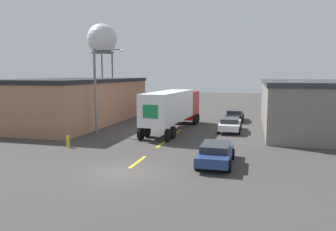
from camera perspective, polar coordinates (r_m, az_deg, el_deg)
The scene contains 11 objects.
ground_plane at distance 18.45m, azimuth -7.77°, elevation -9.84°, with size 160.00×160.00×0.00m, color #3D3A38.
road_centerline at distance 25.61m, azimuth -1.05°, elevation -4.93°, with size 0.20×13.85×0.01m.
warehouse_left at distance 38.75m, azimuth -16.10°, elevation 2.58°, with size 10.56×20.27×4.89m.
warehouse_right at distance 36.14m, azimuth 26.73°, elevation 1.68°, with size 13.25×19.86×4.76m.
semi_truck at distance 31.41m, azimuth 0.99°, elevation 1.58°, with size 3.29×12.44×3.81m.
parked_car_right_near at distance 19.96m, azimuth 8.32°, elevation -6.42°, with size 2.04×4.75×1.30m.
parked_car_right_mid at distance 31.44m, azimuth 10.74°, elevation -1.47°, with size 2.04×4.75×1.30m.
parked_car_right_far at distance 38.74m, azimuth 11.52°, elevation 0.14°, with size 2.04×4.75×1.30m.
water_tower at distance 71.62m, azimuth -11.41°, elevation 12.84°, with size 6.24×6.24×15.84m.
street_lamp at distance 30.10m, azimuth -11.89°, elevation 5.44°, with size 3.11×0.32×7.68m.
fire_hydrant at distance 25.40m, azimuth -16.99°, elevation -4.34°, with size 0.22×0.22×0.89m.
Camera 1 is at (6.83, -16.27, 5.40)m, focal length 35.00 mm.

